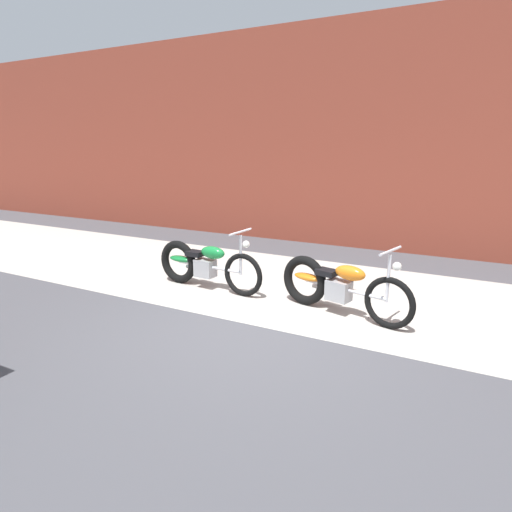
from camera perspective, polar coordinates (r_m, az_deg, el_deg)
The scene contains 5 objects.
ground_plane at distance 5.60m, azimuth -0.31°, elevation -9.27°, with size 80.00×80.00×0.00m, color #47474C.
sidewalk_slab at distance 7.09m, azimuth 6.33°, elevation -4.15°, with size 36.00×3.50×0.01m, color #B2ADA3.
brick_building_wall at distance 10.02m, azimuth 14.20°, elevation 15.11°, with size 36.00×0.50×4.89m, color brown.
motorcycle_green at distance 6.99m, azimuth -7.30°, elevation -1.06°, with size 2.01×0.58×1.03m.
motorcycle_orange at distance 5.98m, azimuth 10.38°, elevation -3.86°, with size 1.97×0.75×1.03m.
Camera 1 is at (2.40, -4.53, 2.25)m, focal length 29.94 mm.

